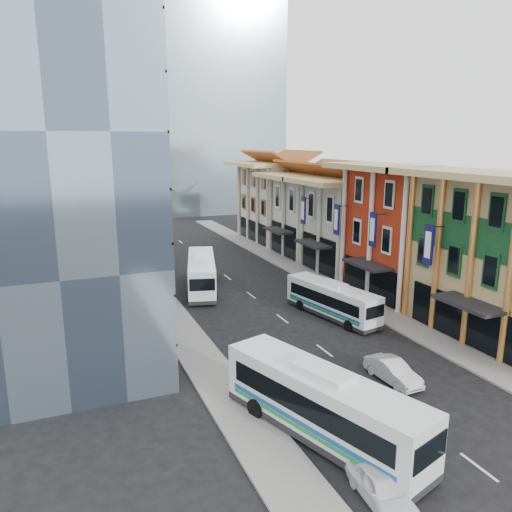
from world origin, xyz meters
name	(u,v)px	position (x,y,z in m)	size (l,w,h in m)	color
ground	(396,404)	(0.00, 0.00, 0.00)	(200.00, 200.00, 0.00)	black
sidewalk_right	(328,285)	(8.50, 22.00, 0.07)	(3.00, 90.00, 0.15)	slate
sidewalk_left	(164,305)	(-8.50, 22.00, 0.07)	(3.00, 90.00, 0.15)	slate
shophouse_red	(407,233)	(14.00, 17.00, 6.00)	(8.00, 10.00, 12.00)	#B02D13
shophouse_cream_near	(352,227)	(14.00, 26.50, 5.00)	(8.00, 9.00, 10.00)	beige
shophouse_cream_mid	(313,216)	(14.00, 35.50, 5.00)	(8.00, 9.00, 10.00)	beige
shophouse_cream_far	(279,203)	(14.00, 46.00, 5.50)	(8.00, 12.00, 11.00)	beige
office_tower	(46,134)	(-17.00, 19.00, 15.00)	(12.00, 26.00, 30.00)	#415268
office_block_far	(62,206)	(-16.00, 42.00, 7.00)	(10.00, 18.00, 14.00)	gray
bus_left_near	(322,403)	(-5.50, -1.18, 1.90)	(2.77, 11.82, 3.79)	silver
bus_left_far	(202,272)	(-3.87, 25.63, 1.79)	(2.62, 11.18, 3.58)	white
bus_right	(332,299)	(4.06, 13.88, 1.54)	(2.25, 9.62, 3.08)	white
sedan_left	(381,487)	(-5.50, -6.14, 0.67)	(1.60, 3.96, 1.34)	white
sedan_right	(393,371)	(1.56, 2.38, 0.68)	(1.44, 4.11, 1.36)	silver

